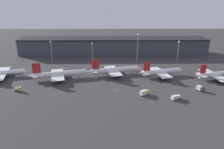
# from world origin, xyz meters

# --- Properties ---
(ground) EXTENTS (600.00, 600.00, 0.00)m
(ground) POSITION_xyz_m (0.00, 0.00, 0.00)
(ground) COLOR #383538
(terminal_building) EXTENTS (206.47, 25.77, 17.90)m
(terminal_building) POSITION_xyz_m (0.00, 102.64, 9.00)
(terminal_building) COLOR #3D424C
(terminal_building) RESTS_ON ground
(airplane_0) EXTENTS (39.14, 34.56, 13.04)m
(airplane_0) POSITION_xyz_m (-90.31, 27.48, 3.48)
(airplane_0) COLOR white
(airplane_0) RESTS_ON ground
(airplane_1) EXTENTS (48.93, 29.04, 14.18)m
(airplane_1) POSITION_xyz_m (-43.76, 22.98, 3.89)
(airplane_1) COLOR silver
(airplane_1) RESTS_ON ground
(airplane_2) EXTENTS (46.80, 28.26, 14.49)m
(airplane_2) POSITION_xyz_m (-0.18, 32.45, 3.81)
(airplane_2) COLOR silver
(airplane_2) RESTS_ON ground
(airplane_3) EXTENTS (39.61, 28.57, 12.89)m
(airplane_3) POSITION_xyz_m (37.76, 28.23, 3.60)
(airplane_3) COLOR silver
(airplane_3) RESTS_ON ground
(airplane_4) EXTENTS (36.26, 30.44, 12.54)m
(airplane_4) POSITION_xyz_m (78.99, 22.02, 3.44)
(airplane_4) COLOR silver
(airplane_4) RESTS_ON ground
(service_vehicle_0) EXTENTS (5.11, 5.59, 3.63)m
(service_vehicle_0) POSITION_xyz_m (58.01, -1.82, 1.98)
(service_vehicle_0) COLOR #282D38
(service_vehicle_0) RESTS_ON ground
(service_vehicle_1) EXTENTS (6.84, 6.34, 3.52)m
(service_vehicle_1) POSITION_xyz_m (18.38, -7.90, 1.95)
(service_vehicle_1) COLOR gold
(service_vehicle_1) RESTS_ON ground
(service_vehicle_2) EXTENTS (4.66, 2.75, 3.20)m
(service_vehicle_2) POSITION_xyz_m (-67.36, -0.58, 1.67)
(service_vehicle_2) COLOR gold
(service_vehicle_2) RESTS_ON ground
(service_vehicle_3) EXTENTS (6.63, 5.20, 2.97)m
(service_vehicle_3) POSITION_xyz_m (37.23, -14.70, 1.69)
(service_vehicle_3) COLOR white
(service_vehicle_3) RESTS_ON ground
(lamp_post_0) EXTENTS (1.80, 1.80, 21.65)m
(lamp_post_0) POSITION_xyz_m (-60.50, 67.54, 14.04)
(lamp_post_0) COLOR slate
(lamp_post_0) RESTS_ON ground
(lamp_post_1) EXTENTS (1.80, 1.80, 19.96)m
(lamp_post_1) POSITION_xyz_m (-20.97, 67.54, 13.08)
(lamp_post_1) COLOR slate
(lamp_post_1) RESTS_ON ground
(lamp_post_2) EXTENTS (1.80, 1.80, 28.65)m
(lamp_post_2) POSITION_xyz_m (22.79, 67.54, 17.89)
(lamp_post_2) COLOR slate
(lamp_post_2) RESTS_ON ground
(lamp_post_3) EXTENTS (1.80, 1.80, 21.36)m
(lamp_post_3) POSITION_xyz_m (62.59, 67.54, 13.88)
(lamp_post_3) COLOR slate
(lamp_post_3) RESTS_ON ground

